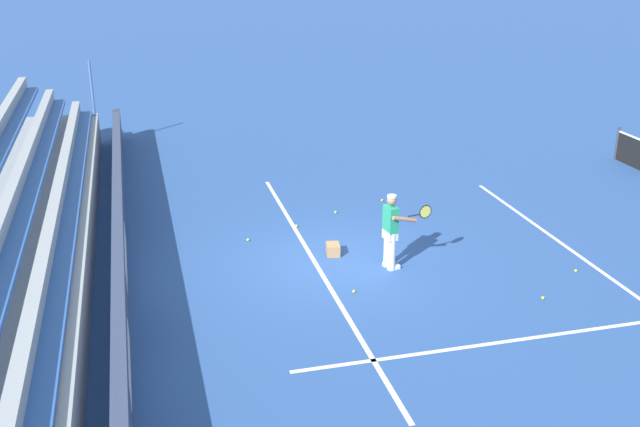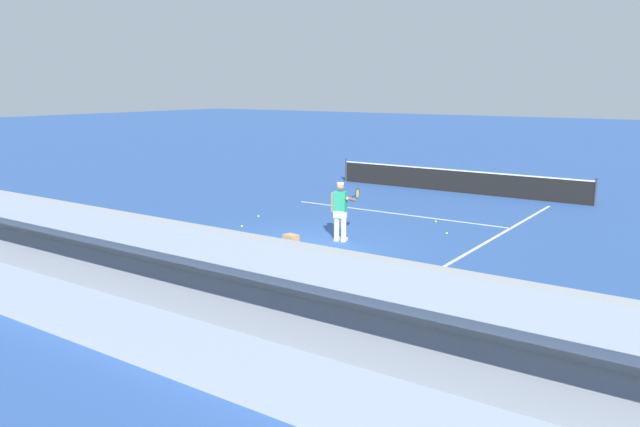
# 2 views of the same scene
# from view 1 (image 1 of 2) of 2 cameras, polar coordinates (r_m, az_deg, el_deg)

# --- Properties ---
(ground_plane) EXTENTS (160.00, 160.00, 0.00)m
(ground_plane) POSITION_cam_1_polar(r_m,az_deg,el_deg) (16.97, 1.35, -3.73)
(ground_plane) COLOR #2D5193
(court_baseline_white) EXTENTS (12.00, 0.10, 0.01)m
(court_baseline_white) POSITION_cam_1_polar(r_m,az_deg,el_deg) (16.85, -0.29, -3.90)
(court_baseline_white) COLOR white
(court_baseline_white) RESTS_ON ground
(court_sideline_white) EXTENTS (0.10, 12.00, 0.01)m
(court_sideline_white) POSITION_cam_1_polar(r_m,az_deg,el_deg) (15.25, 20.53, -8.19)
(court_sideline_white) COLOR white
(court_sideline_white) RESTS_ON ground
(court_service_line_white) EXTENTS (8.22, 0.10, 0.01)m
(court_service_line_white) POSITION_cam_1_polar(r_m,az_deg,el_deg) (19.09, 17.46, -1.83)
(court_service_line_white) COLOR white
(court_service_line_white) RESTS_ON ground
(back_wall_sponsor_board) EXTENTS (24.30, 0.25, 1.10)m
(back_wall_sponsor_board) POSITION_cam_1_polar(r_m,az_deg,el_deg) (16.21, -15.01, -3.59)
(back_wall_sponsor_board) COLOR #384260
(back_wall_sponsor_board) RESTS_ON ground
(bleacher_stand) EXTENTS (23.08, 2.40, 2.95)m
(bleacher_stand) POSITION_cam_1_polar(r_m,az_deg,el_deg) (16.30, -21.50, -3.56)
(bleacher_stand) COLOR #9EA3A8
(bleacher_stand) RESTS_ON ground
(tennis_player) EXTENTS (0.59, 1.05, 1.71)m
(tennis_player) POSITION_cam_1_polar(r_m,az_deg,el_deg) (16.41, 5.47, -1.30)
(tennis_player) COLOR silver
(tennis_player) RESTS_ON ground
(ball_box_cardboard) EXTENTS (0.44, 0.36, 0.26)m
(ball_box_cardboard) POSITION_cam_1_polar(r_m,az_deg,el_deg) (17.30, 0.99, -2.74)
(ball_box_cardboard) COLOR #A87F51
(ball_box_cardboard) RESTS_ON ground
(tennis_ball_on_baseline) EXTENTS (0.07, 0.07, 0.07)m
(tennis_ball_on_baseline) POSITION_cam_1_polar(r_m,az_deg,el_deg) (19.80, 1.19, 0.10)
(tennis_ball_on_baseline) COLOR #CCE533
(tennis_ball_on_baseline) RESTS_ON ground
(tennis_ball_far_left) EXTENTS (0.07, 0.07, 0.07)m
(tennis_ball_far_left) POSITION_cam_1_polar(r_m,az_deg,el_deg) (15.99, 16.62, -6.18)
(tennis_ball_far_left) COLOR #CCE533
(tennis_ball_far_left) RESTS_ON ground
(tennis_ball_stray_back) EXTENTS (0.07, 0.07, 0.07)m
(tennis_ball_stray_back) POSITION_cam_1_polar(r_m,az_deg,el_deg) (20.73, 4.75, 1.01)
(tennis_ball_stray_back) COLOR #CCE533
(tennis_ball_stray_back) RESTS_ON ground
(tennis_ball_toward_net) EXTENTS (0.07, 0.07, 0.07)m
(tennis_ball_toward_net) POSITION_cam_1_polar(r_m,az_deg,el_deg) (18.14, -5.52, -2.01)
(tennis_ball_toward_net) COLOR #CCE533
(tennis_ball_toward_net) RESTS_ON ground
(tennis_ball_midcourt) EXTENTS (0.07, 0.07, 0.07)m
(tennis_ball_midcourt) POSITION_cam_1_polar(r_m,az_deg,el_deg) (15.60, 2.60, -5.95)
(tennis_ball_midcourt) COLOR #CCE533
(tennis_ball_midcourt) RESTS_ON ground
(tennis_ball_near_player) EXTENTS (0.07, 0.07, 0.07)m
(tennis_ball_near_player) POSITION_cam_1_polar(r_m,az_deg,el_deg) (18.91, -1.81, -0.94)
(tennis_ball_near_player) COLOR #CCE533
(tennis_ball_near_player) RESTS_ON ground
(tennis_ball_far_right) EXTENTS (0.07, 0.07, 0.07)m
(tennis_ball_far_right) POSITION_cam_1_polar(r_m,az_deg,el_deg) (17.42, 18.91, -4.14)
(tennis_ball_far_right) COLOR #CCE533
(tennis_ball_far_right) RESTS_ON ground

